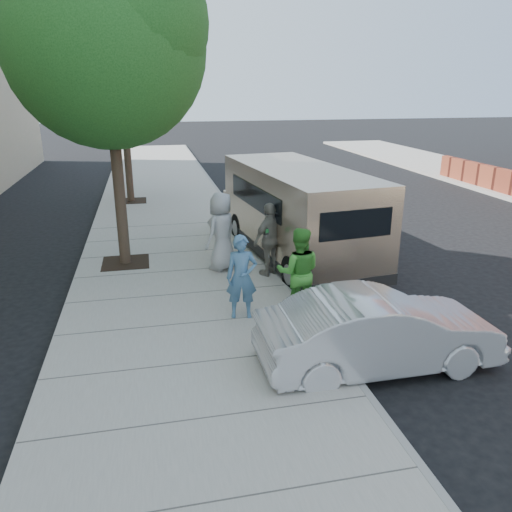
# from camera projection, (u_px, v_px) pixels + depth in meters

# --- Properties ---
(ground) EXTENTS (120.00, 120.00, 0.00)m
(ground) POSITION_uv_depth(u_px,v_px,m) (227.00, 296.00, 11.37)
(ground) COLOR black
(ground) RESTS_ON ground
(sidewalk) EXTENTS (5.00, 60.00, 0.15)m
(sidewalk) POSITION_uv_depth(u_px,v_px,m) (183.00, 297.00, 11.15)
(sidewalk) COLOR gray
(sidewalk) RESTS_ON ground
(curb_face) EXTENTS (0.12, 60.00, 0.16)m
(curb_face) POSITION_uv_depth(u_px,v_px,m) (288.00, 288.00, 11.64)
(curb_face) COLOR gray
(curb_face) RESTS_ON ground
(tree_near) EXTENTS (4.62, 4.60, 7.53)m
(tree_near) POSITION_uv_depth(u_px,v_px,m) (108.00, 39.00, 11.35)
(tree_near) COLOR black
(tree_near) RESTS_ON sidewalk
(tree_far) EXTENTS (3.92, 3.80, 6.49)m
(tree_far) POSITION_uv_depth(u_px,v_px,m) (122.00, 76.00, 18.59)
(tree_far) COLOR black
(tree_far) RESTS_ON sidewalk
(parking_meter) EXTENTS (0.27, 0.16, 1.26)m
(parking_meter) POSITION_uv_depth(u_px,v_px,m) (269.00, 240.00, 11.85)
(parking_meter) COLOR gray
(parking_meter) RESTS_ON sidewalk
(van) EXTENTS (2.99, 6.98, 2.51)m
(van) POSITION_uv_depth(u_px,v_px,m) (296.00, 211.00, 13.55)
(van) COLOR #C7AC8F
(van) RESTS_ON ground
(sedan) EXTENTS (4.07, 1.45, 1.33)m
(sedan) POSITION_uv_depth(u_px,v_px,m) (379.00, 331.00, 8.29)
(sedan) COLOR #B5B6BC
(sedan) RESTS_ON ground
(person_officer) EXTENTS (0.67, 0.49, 1.68)m
(person_officer) POSITION_uv_depth(u_px,v_px,m) (242.00, 277.00, 9.76)
(person_officer) COLOR teal
(person_officer) RESTS_ON sidewalk
(person_green_shirt) EXTENTS (1.03, 0.89, 1.81)m
(person_green_shirt) POSITION_uv_depth(u_px,v_px,m) (298.00, 272.00, 9.84)
(person_green_shirt) COLOR green
(person_green_shirt) RESTS_ON sidewalk
(person_gray_shirt) EXTENTS (1.12, 1.11, 1.96)m
(person_gray_shirt) POSITION_uv_depth(u_px,v_px,m) (222.00, 232.00, 12.32)
(person_gray_shirt) COLOR #A5A4A7
(person_gray_shirt) RESTS_ON sidewalk
(person_striped_polo) EXTENTS (1.12, 0.91, 1.79)m
(person_striped_polo) POSITION_uv_depth(u_px,v_px,m) (270.00, 239.00, 11.98)
(person_striped_polo) COLOR gray
(person_striped_polo) RESTS_ON sidewalk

